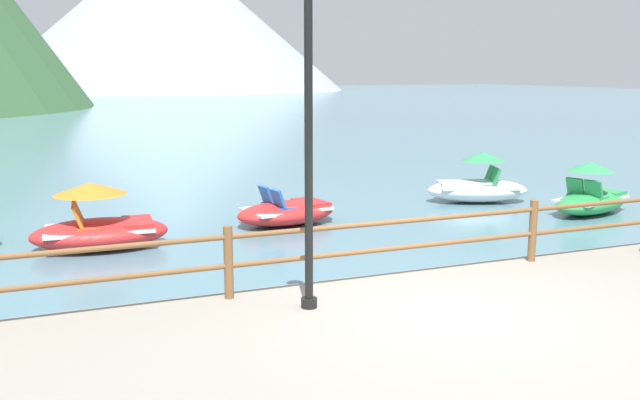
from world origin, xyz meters
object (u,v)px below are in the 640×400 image
lamp_post (308,86)px  pedal_boat_2 (99,226)px  pedal_boat_3 (478,186)px  pedal_boat_4 (287,212)px  pedal_boat_5 (591,197)px

lamp_post → pedal_boat_2: lamp_post is taller
lamp_post → pedal_boat_2: (-2.05, 5.62, -2.68)m
pedal_boat_3 → pedal_boat_4: size_ratio=1.12×
pedal_boat_5 → pedal_boat_4: bearing=167.4°
lamp_post → pedal_boat_5: lamp_post is taller
pedal_boat_2 → pedal_boat_5: 10.95m
lamp_post → pedal_boat_3: size_ratio=1.63×
pedal_boat_3 → pedal_boat_4: pedal_boat_3 is taller
lamp_post → pedal_boat_5: bearing=28.1°
lamp_post → pedal_boat_2: bearing=110.1°
pedal_boat_2 → pedal_boat_5: (10.91, -0.90, -0.04)m
pedal_boat_2 → pedal_boat_4: bearing=9.4°
pedal_boat_3 → pedal_boat_2: bearing=-172.1°
pedal_boat_2 → pedal_boat_3: 9.36m
lamp_post → pedal_boat_2: size_ratio=1.75×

